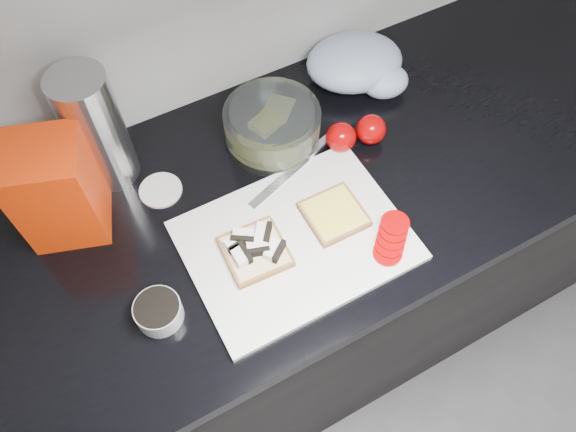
% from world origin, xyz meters
% --- Properties ---
extents(base_cabinet, '(3.50, 0.60, 0.86)m').
position_xyz_m(base_cabinet, '(0.00, 1.20, 0.43)').
color(base_cabinet, black).
rests_on(base_cabinet, ground).
extents(countertop, '(3.50, 0.64, 0.04)m').
position_xyz_m(countertop, '(0.00, 1.20, 0.88)').
color(countertop, black).
rests_on(countertop, base_cabinet).
extents(cutting_board, '(0.40, 0.30, 0.01)m').
position_xyz_m(cutting_board, '(0.01, 1.08, 0.91)').
color(cutting_board, silver).
rests_on(cutting_board, countertop).
extents(bread_left, '(0.12, 0.12, 0.03)m').
position_xyz_m(bread_left, '(-0.07, 1.09, 0.92)').
color(bread_left, beige).
rests_on(bread_left, cutting_board).
extents(bread_right, '(0.11, 0.11, 0.02)m').
position_xyz_m(bread_right, '(0.09, 1.09, 0.92)').
color(bread_right, beige).
rests_on(bread_right, cutting_board).
extents(tomato_slices, '(0.11, 0.11, 0.02)m').
position_xyz_m(tomato_slices, '(0.16, 1.00, 0.92)').
color(tomato_slices, '#920304').
rests_on(tomato_slices, cutting_board).
extents(knife, '(0.23, 0.09, 0.01)m').
position_xyz_m(knife, '(0.11, 1.23, 0.92)').
color(knife, silver).
rests_on(knife, cutting_board).
extents(seed_tub, '(0.08, 0.08, 0.04)m').
position_xyz_m(seed_tub, '(-0.27, 1.07, 0.92)').
color(seed_tub, '#A3A8A8').
rests_on(seed_tub, countertop).
extents(tub_lid, '(0.11, 0.11, 0.01)m').
position_xyz_m(tub_lid, '(-0.17, 1.31, 0.90)').
color(tub_lid, silver).
rests_on(tub_lid, countertop).
extents(glass_bowl, '(0.20, 0.20, 0.08)m').
position_xyz_m(glass_bowl, '(0.08, 1.32, 0.94)').
color(glass_bowl, silver).
rests_on(glass_bowl, countertop).
extents(bread_bag, '(0.17, 0.16, 0.21)m').
position_xyz_m(bread_bag, '(-0.34, 1.32, 1.01)').
color(bread_bag, red).
rests_on(bread_bag, countertop).
extents(steel_canister, '(0.11, 0.11, 0.25)m').
position_xyz_m(steel_canister, '(-0.23, 1.40, 1.03)').
color(steel_canister, '#A8A9AD').
rests_on(steel_canister, countertop).
extents(grocery_bag, '(0.25, 0.23, 0.09)m').
position_xyz_m(grocery_bag, '(0.33, 1.39, 0.95)').
color(grocery_bag, '#A3B0C9').
rests_on(grocery_bag, countertop).
extents(whole_tomatoes, '(0.13, 0.07, 0.06)m').
position_xyz_m(whole_tomatoes, '(0.23, 1.23, 0.93)').
color(whole_tomatoes, '#920304').
rests_on(whole_tomatoes, countertop).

